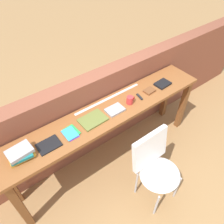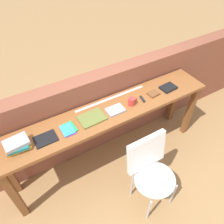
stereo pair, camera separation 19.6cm
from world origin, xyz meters
name	(u,v)px [view 1 (the left image)]	position (x,y,z in m)	size (l,w,h in m)	color
ground_plane	(124,173)	(0.00, 0.00, 0.00)	(40.00, 40.00, 0.00)	#9E7547
brick_wall_back	(94,114)	(0.00, 0.64, 0.57)	(6.00, 0.20, 1.14)	brown
sideboard	(109,120)	(0.00, 0.30, 0.74)	(2.50, 0.44, 0.88)	brown
chair_white_moulded	(156,166)	(0.11, -0.37, 0.53)	(0.44, 0.45, 0.89)	white
book_stack_leftmost	(20,154)	(-0.98, 0.29, 0.93)	(0.23, 0.18, 0.10)	gold
magazine_cycling	(49,145)	(-0.73, 0.27, 0.89)	(0.21, 0.16, 0.01)	black
pamphlet_pile_colourful	(71,133)	(-0.49, 0.27, 0.89)	(0.15, 0.18, 0.01)	purple
book_open_centre	(93,120)	(-0.22, 0.29, 0.89)	(0.27, 0.20, 0.02)	olive
book_grey_hardcover	(115,110)	(0.05, 0.27, 0.89)	(0.20, 0.14, 0.02)	#9E9EA3
mug	(130,100)	(0.26, 0.26, 0.92)	(0.11, 0.08, 0.09)	red
multitool_folded	(140,97)	(0.42, 0.27, 0.89)	(0.02, 0.11, 0.02)	black
leather_journal_brown	(149,91)	(0.58, 0.28, 0.89)	(0.13, 0.10, 0.02)	brown
book_repair_rightmost	(163,84)	(0.81, 0.28, 0.89)	(0.19, 0.14, 0.03)	black
ruler_metal_back_edge	(108,98)	(0.11, 0.47, 0.88)	(0.90, 0.03, 0.00)	silver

